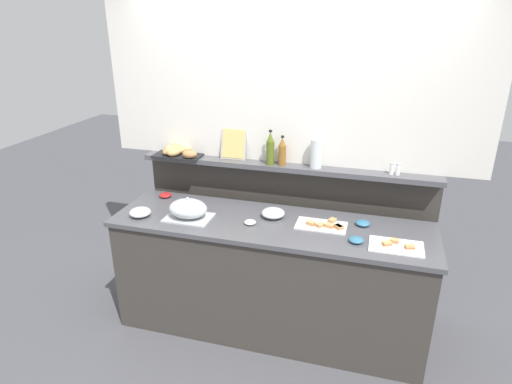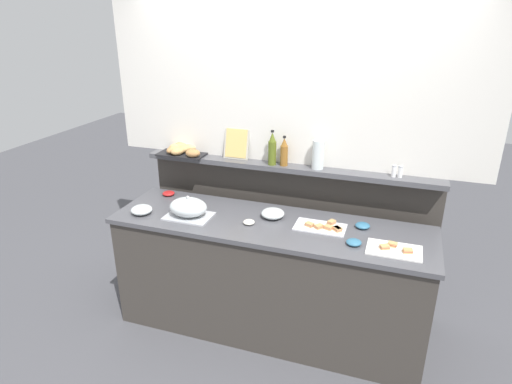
% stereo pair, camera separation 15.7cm
% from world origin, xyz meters
% --- Properties ---
extents(ground_plane, '(12.00, 12.00, 0.00)m').
position_xyz_m(ground_plane, '(0.00, 0.60, 0.00)').
color(ground_plane, '#4C4C51').
extents(buffet_counter, '(2.33, 0.67, 0.93)m').
position_xyz_m(buffet_counter, '(0.00, 0.00, 0.46)').
color(buffet_counter, '#3D3833').
rests_on(buffet_counter, ground_plane).
extents(back_ledge_unit, '(2.38, 0.22, 1.23)m').
position_xyz_m(back_ledge_unit, '(0.00, 0.51, 0.65)').
color(back_ledge_unit, '#3D3833').
rests_on(back_ledge_unit, ground_plane).
extents(upper_wall_panel, '(2.98, 0.08, 1.37)m').
position_xyz_m(upper_wall_panel, '(0.00, 0.53, 1.91)').
color(upper_wall_panel, white).
rests_on(upper_wall_panel, back_ledge_unit).
extents(sandwich_platter_rear, '(0.34, 0.22, 0.04)m').
position_xyz_m(sandwich_platter_rear, '(0.87, -0.13, 0.93)').
color(sandwich_platter_rear, white).
rests_on(sandwich_platter_rear, buffet_counter).
extents(sandwich_platter_side, '(0.36, 0.20, 0.04)m').
position_xyz_m(sandwich_platter_side, '(0.38, 0.04, 0.94)').
color(sandwich_platter_side, silver).
rests_on(sandwich_platter_side, buffet_counter).
extents(serving_cloche, '(0.34, 0.24, 0.17)m').
position_xyz_m(serving_cloche, '(-0.60, -0.10, 1.00)').
color(serving_cloche, '#B7BABF').
rests_on(serving_cloche, buffet_counter).
extents(glass_bowl_large, '(0.16, 0.16, 0.06)m').
position_xyz_m(glass_bowl_large, '(-0.96, -0.16, 0.95)').
color(glass_bowl_large, silver).
rests_on(glass_bowl_large, buffet_counter).
extents(glass_bowl_medium, '(0.17, 0.17, 0.07)m').
position_xyz_m(glass_bowl_medium, '(-0.01, 0.09, 0.96)').
color(glass_bowl_medium, silver).
rests_on(glass_bowl_medium, buffet_counter).
extents(condiment_bowl_teal, '(0.10, 0.10, 0.04)m').
position_xyz_m(condiment_bowl_teal, '(-0.95, 0.22, 0.94)').
color(condiment_bowl_teal, red).
rests_on(condiment_bowl_teal, buffet_counter).
extents(condiment_bowl_dark, '(0.08, 0.08, 0.03)m').
position_xyz_m(condiment_bowl_dark, '(-0.14, -0.06, 0.94)').
color(condiment_bowl_dark, silver).
rests_on(condiment_bowl_dark, buffet_counter).
extents(condiment_bowl_red, '(0.10, 0.10, 0.04)m').
position_xyz_m(condiment_bowl_red, '(0.64, 0.14, 0.94)').
color(condiment_bowl_red, teal).
rests_on(condiment_bowl_red, buffet_counter).
extents(condiment_bowl_cream, '(0.10, 0.10, 0.03)m').
position_xyz_m(condiment_bowl_cream, '(0.62, -0.13, 0.94)').
color(condiment_bowl_cream, teal).
rests_on(condiment_bowl_cream, buffet_counter).
extents(vinegar_bottle_amber, '(0.06, 0.06, 0.24)m').
position_xyz_m(vinegar_bottle_amber, '(-0.02, 0.42, 1.33)').
color(vinegar_bottle_amber, '#8E5B23').
rests_on(vinegar_bottle_amber, back_ledge_unit).
extents(olive_oil_bottle, '(0.06, 0.06, 0.28)m').
position_xyz_m(olive_oil_bottle, '(-0.11, 0.41, 1.35)').
color(olive_oil_bottle, '#56661E').
rests_on(olive_oil_bottle, back_ledge_unit).
extents(salt_shaker, '(0.03, 0.03, 0.09)m').
position_xyz_m(salt_shaker, '(0.81, 0.43, 1.27)').
color(salt_shaker, white).
rests_on(salt_shaker, back_ledge_unit).
extents(pepper_shaker, '(0.03, 0.03, 0.09)m').
position_xyz_m(pepper_shaker, '(0.85, 0.43, 1.27)').
color(pepper_shaker, white).
rests_on(pepper_shaker, back_ledge_unit).
extents(bread_basket, '(0.40, 0.28, 0.08)m').
position_xyz_m(bread_basket, '(-0.92, 0.43, 1.27)').
color(bread_basket, black).
rests_on(bread_basket, back_ledge_unit).
extents(framed_picture, '(0.21, 0.07, 0.26)m').
position_xyz_m(framed_picture, '(-0.43, 0.47, 1.35)').
color(framed_picture, '#B2AD9E').
rests_on(framed_picture, back_ledge_unit).
extents(water_carafe, '(0.09, 0.09, 0.22)m').
position_xyz_m(water_carafe, '(0.24, 0.43, 1.34)').
color(water_carafe, silver).
rests_on(water_carafe, back_ledge_unit).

